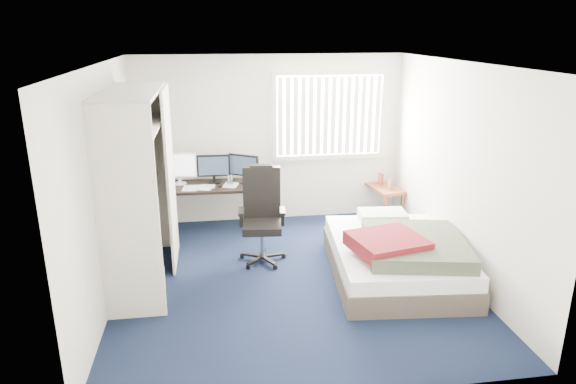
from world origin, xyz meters
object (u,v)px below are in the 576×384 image
(desk, at_px, (211,182))
(bed, at_px, (397,255))
(nightstand, at_px, (384,190))
(office_chair, at_px, (262,224))

(desk, bearing_deg, bed, -41.21)
(desk, distance_m, nightstand, 2.66)
(nightstand, xyz_separation_m, bed, (-0.49, -1.98, -0.17))
(nightstand, bearing_deg, bed, -103.95)
(office_chair, xyz_separation_m, bed, (1.53, -0.76, -0.19))
(desk, relative_size, office_chair, 1.18)
(office_chair, distance_m, bed, 1.72)
(office_chair, height_order, nightstand, office_chair)
(office_chair, bearing_deg, nightstand, 31.14)
(nightstand, bearing_deg, office_chair, -148.86)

